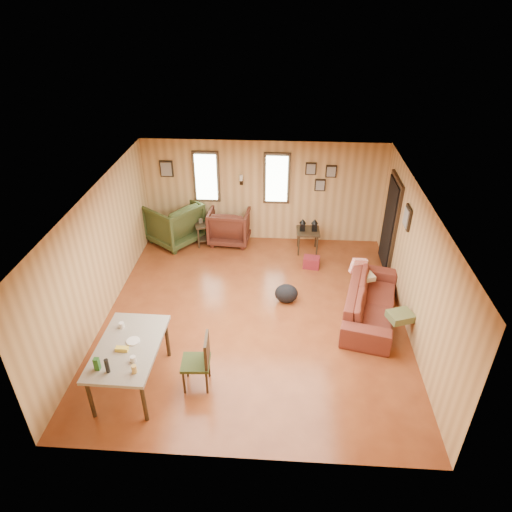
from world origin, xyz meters
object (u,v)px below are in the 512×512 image
at_px(recliner_green, 174,221).
at_px(side_table, 308,229).
at_px(recliner_brown, 230,223).
at_px(dining_table, 128,350).
at_px(end_table, 206,229).
at_px(sofa, 372,297).

relative_size(recliner_green, side_table, 1.33).
bearing_deg(recliner_brown, dining_table, 82.39).
height_order(recliner_green, end_table, recliner_green).
bearing_deg(sofa, recliner_green, 72.02).
xyz_separation_m(recliner_green, dining_table, (0.34, -4.51, 0.16)).
xyz_separation_m(recliner_brown, side_table, (1.82, -0.35, 0.08)).
bearing_deg(end_table, sofa, -36.14).
distance_m(recliner_brown, end_table, 0.57).
bearing_deg(end_table, dining_table, -95.43).
bearing_deg(sofa, end_table, 67.06).
bearing_deg(recliner_green, end_table, 124.64).
height_order(recliner_brown, dining_table, dining_table).
bearing_deg(side_table, sofa, -64.76).
height_order(recliner_brown, recliner_green, recliner_green).
height_order(recliner_green, side_table, recliner_green).
bearing_deg(dining_table, recliner_brown, 78.85).
bearing_deg(dining_table, recliner_green, 95.07).
distance_m(recliner_brown, dining_table, 4.72).
xyz_separation_m(sofa, dining_table, (-3.88, -1.96, 0.28)).
bearing_deg(side_table, dining_table, -123.21).
distance_m(recliner_green, side_table, 3.14).
height_order(sofa, side_table, sofa).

